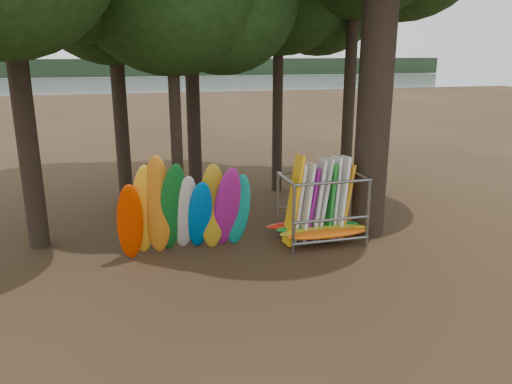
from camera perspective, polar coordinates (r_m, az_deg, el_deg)
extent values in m
plane|color=#47331E|center=(14.54, -0.68, -7.04)|extent=(120.00, 120.00, 0.00)
plane|color=gray|center=(73.28, -12.72, 10.98)|extent=(160.00, 160.00, 0.00)
cube|color=black|center=(123.08, -13.98, 13.63)|extent=(160.00, 4.00, 4.00)
cylinder|color=black|center=(15.47, -25.68, 13.79)|extent=(0.58, 0.58, 11.02)
cylinder|color=black|center=(19.12, -15.54, 12.84)|extent=(0.52, 0.52, 9.69)
cylinder|color=black|center=(20.29, -7.53, 19.35)|extent=(0.55, 0.55, 13.90)
cylinder|color=black|center=(20.40, 2.54, 14.34)|extent=(0.42, 0.42, 10.27)
cylinder|color=black|center=(15.91, -9.34, 11.86)|extent=(0.37, 0.37, 9.22)
cylinder|color=black|center=(19.48, 10.95, 17.55)|extent=(0.44, 0.44, 12.67)
ellipsoid|color=red|center=(13.80, -14.17, -3.47)|extent=(0.76, 1.21, 2.50)
ellipsoid|color=yellow|center=(14.02, -12.70, -2.16)|extent=(0.84, 1.39, 2.93)
ellipsoid|color=orange|center=(13.90, -11.15, -1.66)|extent=(0.82, 1.36, 3.19)
ellipsoid|color=#0F6223|center=(13.98, -9.58, -1.94)|extent=(0.97, 1.73, 3.00)
ellipsoid|color=beige|center=(14.17, -8.05, -2.45)|extent=(0.76, 1.60, 2.63)
ellipsoid|color=#0061BE|center=(14.16, -6.46, -2.73)|extent=(0.70, 1.60, 2.48)
ellipsoid|color=gold|center=(14.20, -4.99, -1.77)|extent=(0.85, 1.14, 2.83)
ellipsoid|color=#991A83|center=(14.15, -3.38, -1.88)|extent=(0.82, 1.69, 2.84)
ellipsoid|color=#0F8E84|center=(14.46, -2.05, -2.14)|extent=(0.78, 1.23, 2.49)
ellipsoid|color=orange|center=(15.01, 8.12, -4.74)|extent=(2.56, 0.55, 0.24)
ellipsoid|color=gold|center=(15.24, 7.72, -4.40)|extent=(2.80, 0.55, 0.24)
ellipsoid|color=#1B7929|center=(15.58, 7.17, -3.93)|extent=(2.78, 0.55, 0.24)
ellipsoid|color=red|center=(15.89, 6.69, -3.51)|extent=(3.20, 0.55, 0.24)
cube|color=#FFAE0D|center=(14.89, 4.31, -0.94)|extent=(0.57, 0.80, 2.75)
cube|color=white|center=(15.19, 4.74, -1.30)|extent=(0.46, 0.76, 2.41)
cube|color=silver|center=(15.09, 5.66, -1.32)|extent=(0.49, 0.80, 2.47)
cube|color=#93188C|center=(15.33, 6.12, -1.42)|extent=(0.52, 0.77, 2.28)
cube|color=silver|center=(15.27, 6.96, -1.01)|extent=(0.50, 0.76, 2.54)
cube|color=silver|center=(15.41, 7.53, -0.83)|extent=(0.60, 0.81, 2.55)
cube|color=#1C7F29|center=(15.43, 8.30, -1.18)|extent=(0.33, 0.77, 2.40)
cube|color=white|center=(15.60, 8.79, -0.66)|extent=(0.38, 0.80, 2.58)
cube|color=silver|center=(15.50, 9.74, -0.73)|extent=(0.40, 0.77, 2.62)
cube|color=orange|center=(15.79, 10.06, -0.97)|extent=(0.49, 0.76, 2.33)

